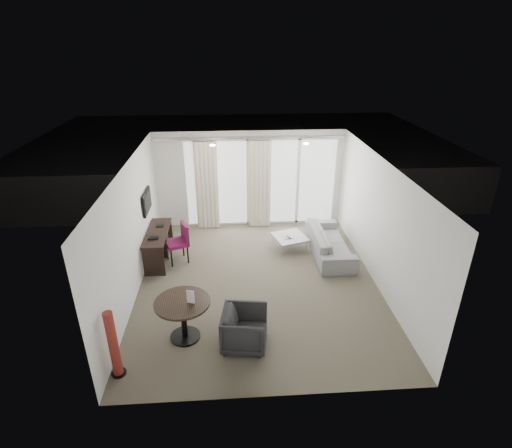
{
  "coord_description": "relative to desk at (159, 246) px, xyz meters",
  "views": [
    {
      "loc": [
        -0.53,
        -7.18,
        4.8
      ],
      "look_at": [
        0.0,
        0.6,
        1.1
      ],
      "focal_mm": 28.0,
      "sensor_mm": 36.0,
      "label": 1
    }
  ],
  "objects": [
    {
      "name": "rattan_chair_a",
      "position": [
        2.91,
        3.39,
        0.05
      ],
      "size": [
        0.59,
        0.59,
        0.83
      ],
      "primitive_type": null,
      "rotation": [
        0.0,
        0.0,
        0.04
      ],
      "color": "brown",
      "rests_on": "terrace_slab"
    },
    {
      "name": "wall_front",
      "position": [
        2.24,
        -4.13,
        0.94
      ],
      "size": [
        5.0,
        0.0,
        2.6
      ],
      "primitive_type": "cube",
      "color": "silver",
      "rests_on": "ground"
    },
    {
      "name": "terrace_slab",
      "position": [
        2.54,
        3.37,
        -0.42
      ],
      "size": [
        5.6,
        3.0,
        0.12
      ],
      "primitive_type": "cube",
      "color": "#4D4D50",
      "rests_on": "ground"
    },
    {
      "name": "rattan_table",
      "position": [
        3.42,
        3.25,
        -0.12
      ],
      "size": [
        0.55,
        0.55,
        0.47
      ],
      "primitive_type": null,
      "rotation": [
        0.0,
        0.0,
        0.18
      ],
      "color": "brown",
      "rests_on": "terrace_slab"
    },
    {
      "name": "red_lamp",
      "position": [
        -0.12,
        -3.53,
        0.23
      ],
      "size": [
        0.24,
        0.24,
        1.18
      ],
      "primitive_type": "cylinder",
      "rotation": [
        0.0,
        0.0,
        0.01
      ],
      "color": "maroon",
      "rests_on": "floor"
    },
    {
      "name": "wall_left",
      "position": [
        -0.26,
        -1.13,
        0.94
      ],
      "size": [
        0.0,
        6.0,
        2.6
      ],
      "primitive_type": "cube",
      "color": "silver",
      "rests_on": "ground"
    },
    {
      "name": "downlight_a",
      "position": [
        1.34,
        0.47,
        2.23
      ],
      "size": [
        0.12,
        0.12,
        0.02
      ],
      "primitive_type": "cylinder",
      "color": "#FFE0B2",
      "rests_on": "ceiling"
    },
    {
      "name": "magazine",
      "position": [
        3.07,
        0.31,
        0.0
      ],
      "size": [
        0.24,
        0.29,
        0.02
      ],
      "primitive_type": null,
      "rotation": [
        0.0,
        0.0,
        0.11
      ],
      "color": "gray",
      "rests_on": "coffee_table"
    },
    {
      "name": "desk_chair",
      "position": [
        0.44,
        -0.11,
        0.1
      ],
      "size": [
        0.64,
        0.63,
        0.93
      ],
      "primitive_type": null,
      "rotation": [
        0.0,
        0.0,
        0.38
      ],
      "color": "maroon",
      "rests_on": "floor"
    },
    {
      "name": "curtain_left",
      "position": [
        1.09,
        1.69,
        0.84
      ],
      "size": [
        0.6,
        0.2,
        2.38
      ],
      "primitive_type": null,
      "color": "beige",
      "rests_on": "ground"
    },
    {
      "name": "curtain_track",
      "position": [
        2.24,
        1.69,
        2.09
      ],
      "size": [
        4.8,
        0.04,
        0.04
      ],
      "primitive_type": null,
      "color": "#B2B2B7",
      "rests_on": "ceiling"
    },
    {
      "name": "curtain_right",
      "position": [
        2.49,
        1.69,
        0.84
      ],
      "size": [
        0.6,
        0.2,
        2.38
      ],
      "primitive_type": null,
      "color": "beige",
      "rests_on": "ground"
    },
    {
      "name": "floor",
      "position": [
        2.24,
        -1.13,
        -0.36
      ],
      "size": [
        5.0,
        6.0,
        0.0
      ],
      "primitive_type": "cube",
      "color": "brown",
      "rests_on": "ground"
    },
    {
      "name": "wall_right",
      "position": [
        4.74,
        -1.13,
        0.94
      ],
      "size": [
        0.0,
        6.0,
        2.6
      ],
      "primitive_type": "cube",
      "color": "silver",
      "rests_on": "ground"
    },
    {
      "name": "desk",
      "position": [
        0.0,
        0.0,
        0.0
      ],
      "size": [
        0.48,
        1.53,
        0.72
      ],
      "primitive_type": null,
      "color": "black",
      "rests_on": "floor"
    },
    {
      "name": "menu_card",
      "position": [
        1.0,
        -2.8,
        0.36
      ],
      "size": [
        0.13,
        0.06,
        0.24
      ],
      "primitive_type": null,
      "rotation": [
        0.0,
        0.0,
        -0.3
      ],
      "color": "white",
      "rests_on": "round_table"
    },
    {
      "name": "downlight_b",
      "position": [
        3.44,
        0.47,
        2.23
      ],
      "size": [
        0.12,
        0.12,
        0.02
      ],
      "primitive_type": "cylinder",
      "color": "#FFE0B2",
      "rests_on": "ceiling"
    },
    {
      "name": "coffee_table",
      "position": [
        3.13,
        0.31,
        -0.19
      ],
      "size": [
        0.94,
        0.94,
        0.34
      ],
      "primitive_type": null,
      "rotation": [
        0.0,
        0.0,
        0.3
      ],
      "color": "gray",
      "rests_on": "floor"
    },
    {
      "name": "ceiling",
      "position": [
        2.24,
        -1.13,
        2.24
      ],
      "size": [
        5.0,
        6.0,
        0.0
      ],
      "primitive_type": "cube",
      "color": "white",
      "rests_on": "ground"
    },
    {
      "name": "sofa",
      "position": [
        4.05,
        0.01,
        -0.05
      ],
      "size": [
        0.82,
        2.1,
        0.61
      ],
      "primitive_type": "imported",
      "rotation": [
        0.0,
        0.0,
        1.57
      ],
      "color": "gray",
      "rests_on": "floor"
    },
    {
      "name": "tv",
      "position": [
        -0.21,
        0.32,
        0.99
      ],
      "size": [
        0.05,
        0.8,
        0.5
      ],
      "primitive_type": null,
      "color": "black",
      "rests_on": "wall_left"
    },
    {
      "name": "window_frame",
      "position": [
        2.54,
        1.84,
        0.84
      ],
      "size": [
        4.1,
        0.06,
        2.44
      ],
      "primitive_type": null,
      "color": "white",
      "rests_on": "ground"
    },
    {
      "name": "window_panel",
      "position": [
        2.54,
        1.85,
        0.84
      ],
      "size": [
        4.0,
        0.02,
        2.38
      ],
      "primitive_type": null,
      "color": "white",
      "rests_on": "ground"
    },
    {
      "name": "balustrade",
      "position": [
        2.54,
        4.82,
        0.14
      ],
      "size": [
        5.5,
        0.06,
        1.05
      ],
      "primitive_type": null,
      "color": "#B2B2B7",
      "rests_on": "terrace_slab"
    },
    {
      "name": "tub_armchair",
      "position": [
        1.88,
        -3.02,
        -0.02
      ],
      "size": [
        0.85,
        0.83,
        0.68
      ],
      "primitive_type": "imported",
      "rotation": [
        0.0,
        0.0,
        1.43
      ],
      "color": "black",
      "rests_on": "floor"
    },
    {
      "name": "remote",
      "position": [
        3.09,
        0.24,
        0.0
      ],
      "size": [
        0.11,
        0.17,
        0.02
      ],
      "primitive_type": null,
      "rotation": [
        0.0,
        0.0,
        0.41
      ],
      "color": "black",
      "rests_on": "coffee_table"
    },
    {
      "name": "round_table",
      "position": [
        0.84,
        -2.76,
        0.02
      ],
      "size": [
        1.15,
        1.15,
        0.76
      ],
      "primitive_type": null,
      "rotation": [
        0.0,
        0.0,
        0.24
      ],
      "color": "black",
      "rests_on": "floor"
    },
    {
      "name": "rattan_chair_b",
      "position": [
        3.84,
        3.6,
        0.01
      ],
      "size": [
        0.57,
        0.57,
        0.73
      ],
      "primitive_type": null,
      "rotation": [
        0.0,
        0.0,
        0.15
      ],
      "color": "brown",
      "rests_on": "terrace_slab"
    }
  ]
}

